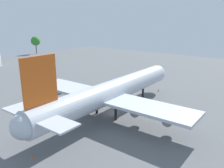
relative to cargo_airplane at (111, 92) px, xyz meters
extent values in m
plane|color=slate|center=(0.24, 0.00, -6.37)|extent=(236.09, 236.09, 0.00)
cylinder|color=silver|center=(0.24, 0.00, 0.10)|extent=(53.59, 5.94, 5.94)
sphere|color=silver|center=(27.03, 0.00, 0.10)|extent=(5.82, 5.82, 5.82)
sphere|color=silver|center=(-26.56, 0.00, 0.10)|extent=(5.05, 5.05, 5.05)
cube|color=#D85919|center=(-22.27, 0.00, 7.82)|extent=(7.50, 0.50, 9.50)
cube|color=silver|center=(-23.34, -4.75, 0.99)|extent=(4.82, 8.91, 0.36)
cube|color=silver|center=(-23.34, 4.75, 0.99)|extent=(4.82, 8.91, 0.36)
cube|color=silver|center=(-2.44, -13.00, -0.79)|extent=(9.11, 22.44, 0.70)
cube|color=silver|center=(-2.44, 13.00, -0.79)|extent=(9.11, 22.44, 0.70)
cylinder|color=gray|center=(-1.44, -9.64, -2.39)|extent=(4.75, 2.49, 2.49)
cylinder|color=gray|center=(-1.44, -17.94, -2.39)|extent=(4.75, 2.49, 2.49)
cylinder|color=gray|center=(-1.44, 9.64, -2.39)|extent=(4.75, 2.49, 2.49)
cylinder|color=gray|center=(-1.44, 17.94, -2.39)|extent=(4.75, 2.49, 2.49)
cylinder|color=black|center=(17.39, 0.00, -4.62)|extent=(0.70, 0.70, 3.50)
cylinder|color=black|center=(-2.44, -3.27, -4.62)|extent=(0.70, 0.70, 3.50)
cylinder|color=black|center=(-2.44, 3.27, -4.62)|extent=(0.70, 0.70, 3.50)
cone|color=orange|center=(26.80, -1.18, -5.99)|extent=(0.54, 0.54, 0.77)
cone|color=orange|center=(-26.32, -1.37, -6.09)|extent=(0.40, 0.40, 0.57)
cylinder|color=#51381E|center=(57.99, 116.44, -2.65)|extent=(0.67, 0.67, 7.45)
sphere|color=#32832E|center=(57.99, 116.44, 3.17)|extent=(6.97, 6.97, 6.97)
camera|label=1|loc=(-47.39, -36.15, 19.02)|focal=36.93mm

